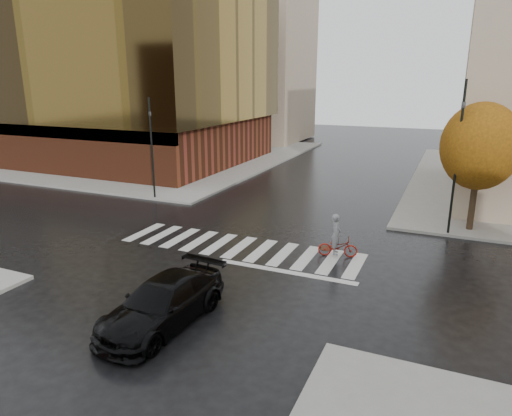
{
  "coord_description": "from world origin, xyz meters",
  "views": [
    {
      "loc": [
        8.85,
        -17.77,
        7.72
      ],
      "look_at": [
        0.8,
        0.62,
        2.0
      ],
      "focal_mm": 32.0,
      "sensor_mm": 36.0,
      "label": 1
    }
  ],
  "objects_px": {
    "sedan": "(163,303)",
    "fire_hydrant": "(173,179)",
    "traffic_light_nw": "(152,143)",
    "traffic_light_ne": "(458,148)",
    "cyclist": "(337,242)"
  },
  "relations": [
    {
      "from": "sedan",
      "to": "cyclist",
      "type": "height_order",
      "value": "cyclist"
    },
    {
      "from": "cyclist",
      "to": "fire_hydrant",
      "type": "bearing_deg",
      "value": 45.9
    },
    {
      "from": "traffic_light_nw",
      "to": "traffic_light_ne",
      "type": "xyz_separation_m",
      "value": [
        18.0,
        -0.0,
        0.75
      ]
    },
    {
      "from": "traffic_light_nw",
      "to": "fire_hydrant",
      "type": "xyz_separation_m",
      "value": [
        -1.0,
        3.7,
        -3.15
      ]
    },
    {
      "from": "traffic_light_nw",
      "to": "fire_hydrant",
      "type": "height_order",
      "value": "traffic_light_nw"
    },
    {
      "from": "cyclist",
      "to": "traffic_light_nw",
      "type": "distance_m",
      "value": 14.73
    },
    {
      "from": "traffic_light_nw",
      "to": "fire_hydrant",
      "type": "bearing_deg",
      "value": -178.59
    },
    {
      "from": "sedan",
      "to": "cyclist",
      "type": "xyz_separation_m",
      "value": [
        3.73,
        8.04,
        -0.07
      ]
    },
    {
      "from": "traffic_light_nw",
      "to": "traffic_light_ne",
      "type": "bearing_deg",
      "value": 76.28
    },
    {
      "from": "traffic_light_nw",
      "to": "cyclist",
      "type": "bearing_deg",
      "value": 55.71
    },
    {
      "from": "cyclist",
      "to": "traffic_light_ne",
      "type": "xyz_separation_m",
      "value": [
        4.51,
        5.06,
        3.81
      ]
    },
    {
      "from": "traffic_light_ne",
      "to": "traffic_light_nw",
      "type": "bearing_deg",
      "value": -23.97
    },
    {
      "from": "cyclist",
      "to": "fire_hydrant",
      "type": "height_order",
      "value": "cyclist"
    },
    {
      "from": "sedan",
      "to": "traffic_light_nw",
      "type": "bearing_deg",
      "value": 130.9
    },
    {
      "from": "sedan",
      "to": "fire_hydrant",
      "type": "relative_size",
      "value": 6.53
    }
  ]
}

